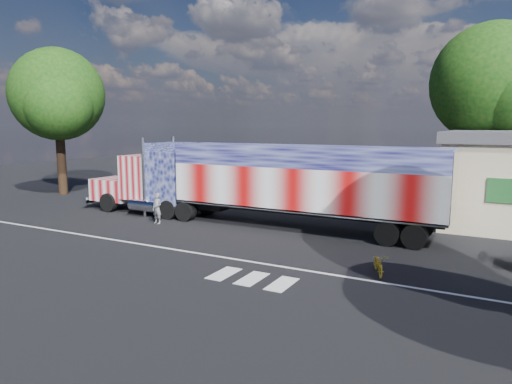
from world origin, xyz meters
The scene contains 8 objects.
ground centered at (0.00, 0.00, 0.00)m, with size 100.00×100.00×0.00m, color black.
lane_markings centered at (1.71, -3.77, 0.01)m, with size 30.00×2.67×0.01m.
semi_truck centered at (-0.16, 3.42, 2.47)m, with size 22.50×3.55×4.80m.
coach_bus centered at (-3.62, 10.91, 1.68)m, with size 11.12×2.59×3.24m.
woman centered at (-5.24, 0.93, 0.87)m, with size 0.63×0.42×1.74m, color slate.
bicycle centered at (7.94, -2.10, 0.40)m, with size 0.53×1.51×0.79m, color gold.
tree_ne_a centered at (10.97, 17.70, 8.39)m, with size 8.78×8.36×12.63m.
tree_w_a centered at (-19.14, 5.95, 7.85)m, with size 7.53×7.17×11.50m.
Camera 1 is at (11.64, -18.78, 5.54)m, focal length 32.00 mm.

